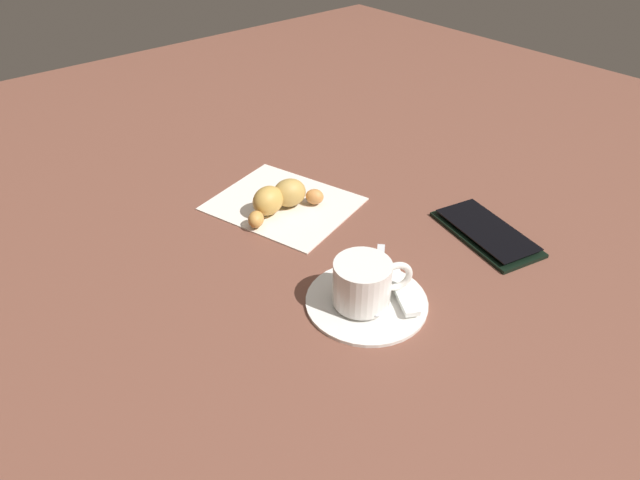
{
  "coord_description": "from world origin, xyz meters",
  "views": [
    {
      "loc": [
        -0.4,
        0.36,
        0.41
      ],
      "look_at": [
        0.02,
        0.01,
        0.01
      ],
      "focal_mm": 31.21,
      "sensor_mm": 36.0,
      "label": 1
    }
  ],
  "objects_px": {
    "sugar_packet": "(401,293)",
    "croissant": "(280,198)",
    "teaspoon": "(378,290)",
    "napkin": "(283,203)",
    "saucer": "(367,300)",
    "cell_phone": "(486,232)",
    "espresso_cup": "(364,283)"
  },
  "relations": [
    {
      "from": "espresso_cup",
      "to": "saucer",
      "type": "bearing_deg",
      "value": -87.64
    },
    {
      "from": "teaspoon",
      "to": "napkin",
      "type": "height_order",
      "value": "teaspoon"
    },
    {
      "from": "croissant",
      "to": "teaspoon",
      "type": "bearing_deg",
      "value": 173.41
    },
    {
      "from": "teaspoon",
      "to": "croissant",
      "type": "height_order",
      "value": "croissant"
    },
    {
      "from": "sugar_packet",
      "to": "croissant",
      "type": "distance_m",
      "value": 0.23
    },
    {
      "from": "sugar_packet",
      "to": "cell_phone",
      "type": "xyz_separation_m",
      "value": [
        0.01,
        -0.18,
        -0.01
      ]
    },
    {
      "from": "saucer",
      "to": "cell_phone",
      "type": "height_order",
      "value": "cell_phone"
    },
    {
      "from": "espresso_cup",
      "to": "croissant",
      "type": "distance_m",
      "value": 0.21
    },
    {
      "from": "sugar_packet",
      "to": "cell_phone",
      "type": "relative_size",
      "value": 0.46
    },
    {
      "from": "espresso_cup",
      "to": "croissant",
      "type": "bearing_deg",
      "value": -12.32
    },
    {
      "from": "saucer",
      "to": "sugar_packet",
      "type": "relative_size",
      "value": 1.85
    },
    {
      "from": "saucer",
      "to": "teaspoon",
      "type": "relative_size",
      "value": 1.28
    },
    {
      "from": "teaspoon",
      "to": "napkin",
      "type": "relative_size",
      "value": 0.57
    },
    {
      "from": "croissant",
      "to": "sugar_packet",
      "type": "bearing_deg",
      "value": 177.85
    },
    {
      "from": "napkin",
      "to": "cell_phone",
      "type": "relative_size",
      "value": 1.19
    },
    {
      "from": "teaspoon",
      "to": "napkin",
      "type": "bearing_deg",
      "value": -9.91
    },
    {
      "from": "sugar_packet",
      "to": "cell_phone",
      "type": "bearing_deg",
      "value": -56.19
    },
    {
      "from": "teaspoon",
      "to": "espresso_cup",
      "type": "bearing_deg",
      "value": 85.85
    },
    {
      "from": "saucer",
      "to": "sugar_packet",
      "type": "distance_m",
      "value": 0.04
    },
    {
      "from": "saucer",
      "to": "croissant",
      "type": "bearing_deg",
      "value": -10.61
    },
    {
      "from": "saucer",
      "to": "espresso_cup",
      "type": "bearing_deg",
      "value": 92.36
    },
    {
      "from": "espresso_cup",
      "to": "sugar_packet",
      "type": "xyz_separation_m",
      "value": [
        -0.02,
        -0.04,
        -0.02
      ]
    },
    {
      "from": "napkin",
      "to": "croissant",
      "type": "height_order",
      "value": "croissant"
    },
    {
      "from": "napkin",
      "to": "espresso_cup",
      "type": "bearing_deg",
      "value": 164.79
    },
    {
      "from": "sugar_packet",
      "to": "croissant",
      "type": "height_order",
      "value": "croissant"
    },
    {
      "from": "espresso_cup",
      "to": "croissant",
      "type": "relative_size",
      "value": 0.67
    },
    {
      "from": "sugar_packet",
      "to": "saucer",
      "type": "bearing_deg",
      "value": 83.6
    },
    {
      "from": "teaspoon",
      "to": "sugar_packet",
      "type": "relative_size",
      "value": 1.45
    },
    {
      "from": "saucer",
      "to": "cell_phone",
      "type": "xyz_separation_m",
      "value": [
        -0.01,
        -0.21,
        0.0
      ]
    },
    {
      "from": "saucer",
      "to": "cell_phone",
      "type": "relative_size",
      "value": 0.86
    },
    {
      "from": "saucer",
      "to": "teaspoon",
      "type": "height_order",
      "value": "teaspoon"
    },
    {
      "from": "napkin",
      "to": "saucer",
      "type": "bearing_deg",
      "value": 166.35
    }
  ]
}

